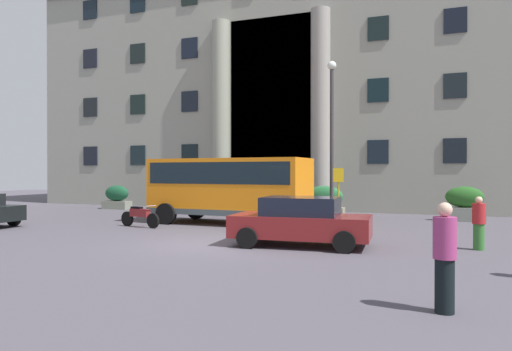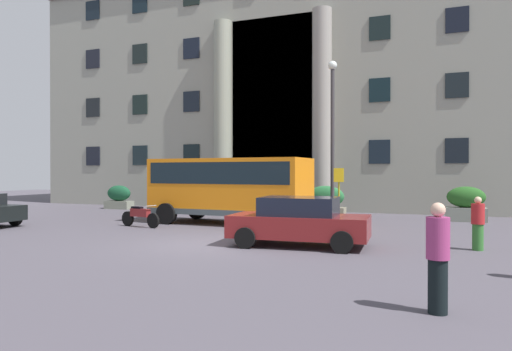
# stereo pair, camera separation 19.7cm
# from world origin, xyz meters

# --- Properties ---
(ground_plane) EXTENTS (80.00, 64.00, 0.12)m
(ground_plane) POSITION_xyz_m (0.00, 0.00, -0.06)
(ground_plane) COLOR #4D4852
(office_building_facade) EXTENTS (38.03, 9.79, 15.01)m
(office_building_facade) POSITION_xyz_m (-0.01, 17.46, 7.50)
(office_building_facade) COLOR gray
(office_building_facade) RESTS_ON ground_plane
(orange_minibus) EXTENTS (6.90, 3.02, 2.79)m
(orange_minibus) POSITION_xyz_m (-1.60, 5.50, 1.67)
(orange_minibus) COLOR orange
(orange_minibus) RESTS_ON ground_plane
(bus_stop_sign) EXTENTS (0.44, 0.08, 2.39)m
(bus_stop_sign) POSITION_xyz_m (2.72, 7.45, 1.49)
(bus_stop_sign) COLOR #9C971E
(bus_stop_sign) RESTS_ON ground_plane
(hedge_planter_far_west) EXTENTS (1.70, 0.88, 1.57)m
(hedge_planter_far_west) POSITION_xyz_m (7.91, 10.23, 0.76)
(hedge_planter_far_west) COLOR slate
(hedge_planter_far_west) RESTS_ON ground_plane
(hedge_planter_east) EXTENTS (1.67, 0.74, 1.41)m
(hedge_planter_east) POSITION_xyz_m (-11.17, 10.46, 0.68)
(hedge_planter_east) COLOR gray
(hedge_planter_east) RESTS_ON ground_plane
(hedge_planter_west) EXTENTS (2.15, 0.94, 1.57)m
(hedge_planter_west) POSITION_xyz_m (-2.84, 10.75, 0.76)
(hedge_planter_west) COLOR #6C6056
(hedge_planter_west) RESTS_ON ground_plane
(hedge_planter_entrance_right) EXTENTS (1.98, 0.77, 1.52)m
(hedge_planter_entrance_right) POSITION_xyz_m (1.45, 10.39, 0.74)
(hedge_planter_entrance_right) COLOR gray
(hedge_planter_entrance_right) RESTS_ON ground_plane
(parked_estate_mid) EXTENTS (4.21, 2.28, 1.47)m
(parked_estate_mid) POSITION_xyz_m (2.86, 0.75, 0.75)
(parked_estate_mid) COLOR maroon
(parked_estate_mid) RESTS_ON ground_plane
(scooter_by_planter) EXTENTS (2.05, 0.69, 0.89)m
(scooter_by_planter) POSITION_xyz_m (-4.52, 3.12, 0.46)
(scooter_by_planter) COLOR black
(scooter_by_planter) RESTS_ON ground_plane
(pedestrian_child_trailing) EXTENTS (0.36, 0.36, 1.75)m
(pedestrian_child_trailing) POSITION_xyz_m (6.76, -4.98, 0.89)
(pedestrian_child_trailing) COLOR black
(pedestrian_child_trailing) RESTS_ON ground_plane
(pedestrian_woman_dark_dress) EXTENTS (0.36, 0.36, 1.53)m
(pedestrian_woman_dark_dress) POSITION_xyz_m (7.81, 1.83, 0.76)
(pedestrian_woman_dark_dress) COLOR #2F6B2C
(pedestrian_woman_dark_dress) RESTS_ON ground_plane
(lamppost_plaza_centre) EXTENTS (0.40, 0.40, 7.27)m
(lamppost_plaza_centre) POSITION_xyz_m (2.25, 8.32, 4.25)
(lamppost_plaza_centre) COLOR #383437
(lamppost_plaza_centre) RESTS_ON ground_plane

